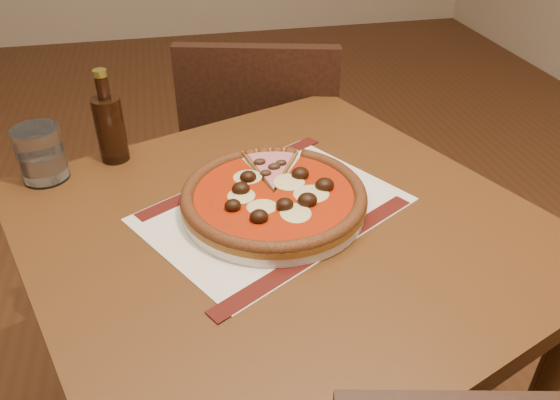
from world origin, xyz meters
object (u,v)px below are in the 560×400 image
(table, at_px, (282,267))
(chair_far, at_px, (262,159))
(water_glass, at_px, (41,154))
(bottle, at_px, (110,126))
(pizza, at_px, (274,195))
(plate, at_px, (274,204))

(table, xyz_separation_m, chair_far, (0.08, 0.65, -0.15))
(water_glass, distance_m, bottle, 0.14)
(water_glass, bearing_deg, chair_far, 40.54)
(water_glass, bearing_deg, pizza, -26.20)
(chair_far, height_order, water_glass, chair_far)
(plate, bearing_deg, pizza, -94.69)
(chair_far, bearing_deg, table, 97.64)
(chair_far, bearing_deg, bottle, 60.62)
(water_glass, bearing_deg, bottle, 20.56)
(pizza, xyz_separation_m, bottle, (-0.27, 0.24, 0.04))
(chair_far, height_order, pizza, chair_far)
(pizza, bearing_deg, bottle, 138.30)
(water_glass, xyz_separation_m, bottle, (0.13, 0.05, 0.02))
(plate, distance_m, bottle, 0.37)
(plate, height_order, pizza, pizza)
(bottle, bearing_deg, chair_far, 45.58)
(table, bearing_deg, bottle, 135.11)
(bottle, bearing_deg, table, -44.89)
(table, height_order, water_glass, water_glass)
(table, distance_m, bottle, 0.43)
(pizza, distance_m, bottle, 0.37)
(pizza, bearing_deg, plate, 85.31)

